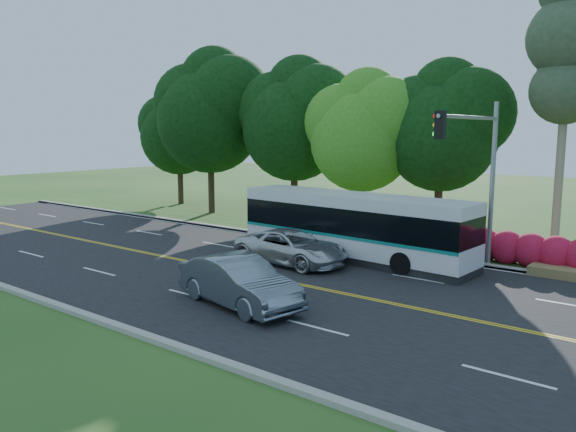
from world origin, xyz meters
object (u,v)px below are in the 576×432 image
Objects in this scene: sedan at (239,282)px; transit_bus at (353,227)px; traffic_signal at (478,160)px; suv at (292,247)px.

transit_bus is at bearing 15.79° from sedan.
suv is (-7.01, -2.89, -3.92)m from traffic_signal.
traffic_signal is 1.40× the size of sedan.
sedan is at bearing -156.17° from suv.
traffic_signal is at bearing 8.23° from transit_bus.
transit_bus is (-5.40, -0.40, -3.19)m from traffic_signal.
transit_bus is at bearing -30.09° from suv.
transit_bus reaches higher than suv.
traffic_signal reaches higher than suv.
transit_bus reaches higher than sedan.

